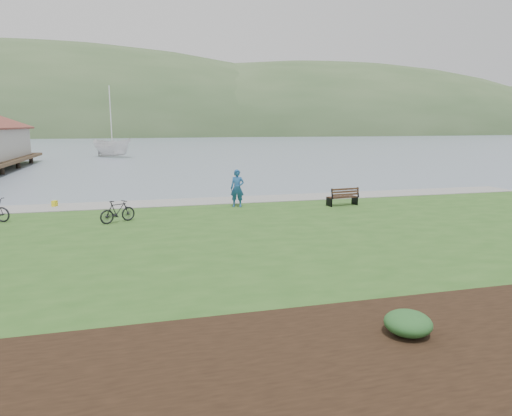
{
  "coord_description": "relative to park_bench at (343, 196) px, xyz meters",
  "views": [
    {
      "loc": [
        -4.96,
        -16.44,
        4.36
      ],
      "look_at": [
        -0.74,
        -0.33,
        1.3
      ],
      "focal_mm": 32.0,
      "sensor_mm": 36.0,
      "label": 1
    }
  ],
  "objects": [
    {
      "name": "lawn",
      "position": [
        -4.83,
        -5.93,
        -0.66
      ],
      "size": [
        34.0,
        20.0,
        0.4
      ],
      "primitive_type": "cube",
      "color": "#2A511C",
      "rests_on": "ground"
    },
    {
      "name": "ground",
      "position": [
        -4.83,
        -3.93,
        -0.86
      ],
      "size": [
        600.0,
        600.0,
        0.0
      ],
      "primitive_type": "plane",
      "color": "slate",
      "rests_on": "ground"
    },
    {
      "name": "park_bench",
      "position": [
        0.0,
        0.0,
        0.0
      ],
      "size": [
        1.56,
        0.77,
        0.93
      ],
      "rotation": [
        0.0,
        0.0,
        0.1
      ],
      "color": "black",
      "rests_on": "lawn"
    },
    {
      "name": "shoreline_path",
      "position": [
        -4.83,
        2.97,
        -0.45
      ],
      "size": [
        34.0,
        2.2,
        0.03
      ],
      "primitive_type": "cube",
      "color": "gray",
      "rests_on": "lawn"
    },
    {
      "name": "person",
      "position": [
        -5.12,
        1.05,
        0.6
      ],
      "size": [
        0.92,
        0.78,
        2.14
      ],
      "primitive_type": "imported",
      "rotation": [
        0.0,
        0.0,
        -0.37
      ],
      "color": "navy",
      "rests_on": "lawn"
    },
    {
      "name": "bicycle_b",
      "position": [
        -10.63,
        -1.28,
        -0.0
      ],
      "size": [
        1.15,
        1.56,
        0.93
      ],
      "primitive_type": "imported",
      "rotation": [
        0.0,
        0.0,
        2.09
      ],
      "color": "black",
      "rests_on": "lawn"
    },
    {
      "name": "pannier",
      "position": [
        -13.75,
        3.27,
        -0.31
      ],
      "size": [
        0.27,
        0.33,
        0.3
      ],
      "primitive_type": "cube",
      "rotation": [
        0.0,
        0.0,
        -0.37
      ],
      "color": "yellow",
      "rests_on": "lawn"
    },
    {
      "name": "far_hillside",
      "position": [
        15.17,
        166.07,
        -0.86
      ],
      "size": [
        580.0,
        80.0,
        38.0
      ],
      "primitive_type": null,
      "color": "#37512E",
      "rests_on": "ground"
    },
    {
      "name": "shrub_0",
      "position": [
        -4.97,
        -13.29,
        -0.2
      ],
      "size": [
        0.9,
        0.9,
        0.45
      ],
      "primitive_type": "ellipsoid",
      "color": "#1E4C21",
      "rests_on": "garden_bed"
    },
    {
      "name": "sailboat",
      "position": [
        -12.84,
        44.24,
        -0.86
      ],
      "size": [
        16.17,
        16.17,
        29.87
      ],
      "primitive_type": "imported",
      "rotation": [
        0.0,
        0.0,
        0.78
      ],
      "color": "silver",
      "rests_on": "ground"
    }
  ]
}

